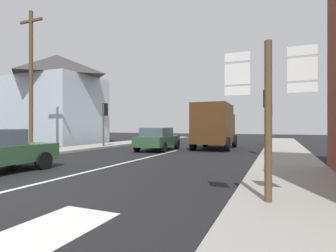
% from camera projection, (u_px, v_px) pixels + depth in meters
% --- Properties ---
extents(ground_plane, '(80.00, 80.00, 0.00)m').
position_uv_depth(ground_plane, '(164.00, 153.00, 15.19)').
color(ground_plane, black).
extents(sidewalk_right, '(2.51, 44.00, 0.14)m').
position_uv_depth(sidewalk_right, '(288.00, 163.00, 10.86)').
color(sidewalk_right, gray).
rests_on(sidewalk_right, ground).
extents(sidewalk_left, '(2.51, 44.00, 0.14)m').
position_uv_depth(sidewalk_left, '(53.00, 151.00, 15.82)').
color(sidewalk_left, gray).
rests_on(sidewalk_left, ground).
extents(lane_centre_stripe, '(0.16, 12.00, 0.01)m').
position_uv_depth(lane_centre_stripe, '(128.00, 162.00, 11.50)').
color(lane_centre_stripe, silver).
rests_on(lane_centre_stripe, ground).
extents(lane_turn_arrow, '(1.20, 2.20, 0.01)m').
position_uv_depth(lane_turn_arrow, '(46.00, 231.00, 3.94)').
color(lane_turn_arrow, silver).
rests_on(lane_turn_arrow, ground).
extents(clapboard_house_left, '(7.70, 7.42, 8.15)m').
position_uv_depth(clapboard_house_left, '(57.00, 99.00, 24.44)').
color(clapboard_house_left, silver).
rests_on(clapboard_house_left, ground).
extents(sedan_far, '(2.20, 4.31, 1.47)m').
position_uv_depth(sedan_far, '(158.00, 139.00, 17.15)').
color(sedan_far, '#2D5133').
rests_on(sedan_far, ground).
extents(delivery_truck, '(2.57, 5.05, 3.05)m').
position_uv_depth(delivery_truck, '(215.00, 125.00, 18.16)').
color(delivery_truck, '#4C2D14').
rests_on(delivery_truck, ground).
extents(route_sign_post, '(1.66, 0.14, 3.20)m').
position_uv_depth(route_sign_post, '(268.00, 109.00, 5.03)').
color(route_sign_post, brown).
rests_on(route_sign_post, ground).
extents(traffic_light_near_left, '(0.30, 0.49, 3.22)m').
position_uv_depth(traffic_light_near_left, '(105.00, 115.00, 18.99)').
color(traffic_light_near_left, '#47474C').
rests_on(traffic_light_near_left, ground).
extents(traffic_light_near_right, '(0.30, 0.49, 3.44)m').
position_uv_depth(traffic_light_near_right, '(266.00, 107.00, 13.62)').
color(traffic_light_near_right, '#47474C').
rests_on(traffic_light_near_right, ground).
extents(traffic_light_far_right, '(0.30, 0.49, 3.30)m').
position_uv_depth(traffic_light_far_right, '(270.00, 115.00, 20.30)').
color(traffic_light_far_right, '#47474C').
rests_on(traffic_light_far_right, ground).
extents(utility_pole, '(1.80, 0.24, 8.69)m').
position_uv_depth(utility_pole, '(31.00, 77.00, 16.35)').
color(utility_pole, brown).
rests_on(utility_pole, ground).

